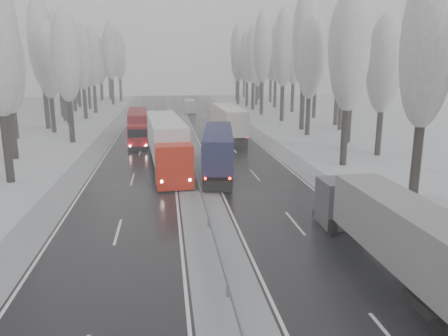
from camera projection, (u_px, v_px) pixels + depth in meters
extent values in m
cube|color=black|center=(243.00, 161.00, 43.80)|extent=(7.50, 200.00, 0.03)
cube|color=black|center=(137.00, 164.00, 42.44)|extent=(7.50, 200.00, 0.03)
cube|color=#999CA1|center=(191.00, 162.00, 43.12)|extent=(3.00, 200.00, 0.04)
cube|color=#999CA1|center=(291.00, 159.00, 44.44)|extent=(2.40, 200.00, 0.04)
cube|color=#999CA1|center=(84.00, 165.00, 41.80)|extent=(2.40, 200.00, 0.04)
cube|color=slate|center=(191.00, 156.00, 42.99)|extent=(0.06, 200.00, 0.32)
cube|color=slate|center=(192.00, 164.00, 41.13)|extent=(0.12, 0.12, 0.60)
cube|color=slate|center=(180.00, 122.00, 72.00)|extent=(0.12, 0.12, 0.60)
cylinder|color=black|center=(416.00, 161.00, 30.60)|extent=(0.68, 0.68, 5.60)
ellipsoid|color=gray|center=(429.00, 43.00, 28.77)|extent=(3.60, 3.60, 11.45)
cylinder|color=black|center=(344.00, 136.00, 41.49)|extent=(0.68, 0.68, 5.62)
ellipsoid|color=gray|center=(350.00, 49.00, 39.66)|extent=(3.60, 3.60, 11.48)
cylinder|color=black|center=(379.00, 132.00, 46.14)|extent=(0.64, 0.64, 4.94)
ellipsoid|color=gray|center=(385.00, 64.00, 44.53)|extent=(3.60, 3.60, 10.09)
cylinder|color=black|center=(344.00, 126.00, 49.81)|extent=(0.66, 0.66, 5.32)
ellipsoid|color=gray|center=(349.00, 57.00, 48.07)|extent=(3.60, 3.60, 10.88)
cylinder|color=black|center=(349.00, 117.00, 53.85)|extent=(0.72, 0.72, 6.31)
ellipsoid|color=gray|center=(354.00, 41.00, 51.79)|extent=(3.60, 3.60, 12.90)
cylinder|color=black|center=(308.00, 115.00, 59.76)|extent=(0.67, 0.67, 5.38)
ellipsoid|color=gray|center=(310.00, 58.00, 58.01)|extent=(3.60, 3.60, 10.98)
cylinder|color=black|center=(340.00, 114.00, 64.52)|extent=(0.62, 0.62, 4.59)
ellipsoid|color=gray|center=(343.00, 69.00, 63.02)|extent=(3.60, 3.60, 9.39)
cylinder|color=black|center=(302.00, 106.00, 64.93)|extent=(0.76, 0.76, 6.95)
ellipsoid|color=gray|center=(305.00, 37.00, 62.66)|extent=(3.60, 3.60, 14.19)
cylinder|color=black|center=(336.00, 104.00, 69.72)|extent=(0.74, 0.74, 6.59)
ellipsoid|color=gray|center=(340.00, 43.00, 67.57)|extent=(3.60, 3.60, 13.46)
cylinder|color=black|center=(282.00, 102.00, 74.84)|extent=(0.72, 0.72, 6.37)
ellipsoid|color=gray|center=(284.00, 48.00, 72.76)|extent=(3.60, 3.60, 13.01)
cylinder|color=black|center=(314.00, 101.00, 79.67)|extent=(0.70, 0.70, 5.97)
ellipsoid|color=gray|center=(317.00, 53.00, 77.72)|extent=(3.60, 3.60, 12.20)
cylinder|color=black|center=(262.00, 97.00, 84.96)|extent=(0.74, 0.74, 6.65)
ellipsoid|color=gray|center=(263.00, 47.00, 82.79)|extent=(3.60, 3.60, 13.59)
cylinder|color=black|center=(292.00, 97.00, 89.83)|extent=(0.71, 0.71, 6.14)
ellipsoid|color=gray|center=(294.00, 53.00, 87.83)|extent=(3.60, 3.60, 12.54)
cylinder|color=black|center=(253.00, 96.00, 94.46)|extent=(0.71, 0.71, 6.05)
ellipsoid|color=gray|center=(253.00, 54.00, 92.49)|extent=(3.60, 3.60, 12.37)
cylinder|color=black|center=(275.00, 94.00, 99.06)|extent=(0.72, 0.72, 6.30)
ellipsoid|color=gray|center=(276.00, 53.00, 97.00)|extent=(3.60, 3.60, 12.87)
cylinder|color=black|center=(247.00, 94.00, 101.74)|extent=(0.70, 0.70, 5.88)
ellipsoid|color=gray|center=(247.00, 57.00, 99.82)|extent=(3.60, 3.60, 12.00)
cylinder|color=black|center=(256.00, 95.00, 106.12)|extent=(0.64, 0.64, 4.86)
ellipsoid|color=gray|center=(257.00, 66.00, 104.53)|extent=(3.60, 3.60, 9.92)
cylinder|color=black|center=(238.00, 92.00, 108.47)|extent=(0.70, 0.70, 5.98)
ellipsoid|color=gray|center=(238.00, 56.00, 106.51)|extent=(3.60, 3.60, 12.21)
cylinder|color=black|center=(270.00, 90.00, 113.49)|extent=(0.71, 0.71, 6.19)
ellipsoid|color=gray|center=(271.00, 55.00, 111.47)|extent=(3.60, 3.60, 12.64)
cylinder|color=black|center=(237.00, 88.00, 118.03)|extent=(0.75, 0.75, 6.86)
ellipsoid|color=gray|center=(237.00, 51.00, 115.79)|extent=(3.60, 3.60, 14.01)
cylinder|color=black|center=(259.00, 90.00, 122.94)|extent=(0.68, 0.68, 5.55)
ellipsoid|color=gray|center=(260.00, 61.00, 121.13)|extent=(3.60, 3.60, 11.33)
cylinder|color=black|center=(237.00, 88.00, 128.53)|extent=(0.71, 0.71, 6.09)
ellipsoid|color=gray|center=(237.00, 57.00, 126.54)|extent=(3.60, 3.60, 12.45)
cylinder|color=black|center=(244.00, 88.00, 132.83)|extent=(0.67, 0.67, 5.49)
ellipsoid|color=gray|center=(244.00, 61.00, 131.04)|extent=(3.60, 3.60, 11.21)
cylinder|color=black|center=(7.00, 147.00, 35.26)|extent=(0.69, 0.69, 5.83)
cylinder|color=black|center=(13.00, 134.00, 44.31)|extent=(0.65, 0.65, 5.03)
ellipsoid|color=gray|center=(5.00, 62.00, 42.67)|extent=(3.60, 3.60, 10.28)
cylinder|color=black|center=(71.00, 120.00, 53.95)|extent=(0.67, 0.67, 5.44)
ellipsoid|color=gray|center=(66.00, 56.00, 52.17)|extent=(3.60, 3.60, 11.11)
cylinder|color=black|center=(14.00, 117.00, 56.75)|extent=(0.69, 0.69, 5.72)
ellipsoid|color=gray|center=(7.00, 52.00, 54.89)|extent=(3.60, 3.60, 11.69)
cylinder|color=black|center=(53.00, 114.00, 62.09)|extent=(0.66, 0.66, 5.23)
ellipsoid|color=gray|center=(48.00, 60.00, 60.38)|extent=(3.60, 3.60, 10.68)
cylinder|color=black|center=(46.00, 107.00, 65.56)|extent=(0.74, 0.74, 6.60)
ellipsoid|color=gray|center=(40.00, 42.00, 63.40)|extent=(3.60, 3.60, 13.49)
cylinder|color=black|center=(68.00, 108.00, 71.40)|extent=(0.65, 0.65, 5.16)
ellipsoid|color=gray|center=(64.00, 62.00, 69.72)|extent=(3.60, 3.60, 10.54)
cylinder|color=black|center=(64.00, 104.00, 75.01)|extent=(0.69, 0.69, 5.79)
ellipsoid|color=gray|center=(60.00, 54.00, 73.12)|extent=(3.60, 3.60, 11.84)
cylinder|color=black|center=(85.00, 103.00, 78.08)|extent=(0.68, 0.68, 5.64)
ellipsoid|color=gray|center=(82.00, 57.00, 76.23)|extent=(3.60, 3.60, 11.53)
cylinder|color=black|center=(62.00, 99.00, 81.21)|extent=(0.73, 0.73, 6.56)
ellipsoid|color=gray|center=(57.00, 47.00, 79.07)|extent=(3.60, 3.60, 13.40)
cylinder|color=black|center=(95.00, 98.00, 87.82)|extent=(0.69, 0.69, 5.79)
ellipsoid|color=gray|center=(92.00, 56.00, 85.93)|extent=(3.60, 3.60, 11.84)
cylinder|color=black|center=(74.00, 95.00, 90.97)|extent=(0.74, 0.74, 6.65)
ellipsoid|color=gray|center=(71.00, 48.00, 88.80)|extent=(3.60, 3.60, 13.58)
cylinder|color=black|center=(89.00, 97.00, 96.58)|extent=(0.65, 0.65, 5.12)
ellipsoid|color=gray|center=(87.00, 63.00, 94.90)|extent=(3.60, 3.60, 10.46)
cylinder|color=black|center=(79.00, 94.00, 99.98)|extent=(0.69, 0.69, 5.84)
ellipsoid|color=gray|center=(76.00, 57.00, 98.08)|extent=(3.60, 3.60, 11.92)
cylinder|color=black|center=(113.00, 91.00, 107.31)|extent=(0.74, 0.74, 6.67)
ellipsoid|color=gray|center=(110.00, 51.00, 105.13)|extent=(3.60, 3.60, 13.63)
cylinder|color=black|center=(77.00, 91.00, 110.03)|extent=(0.72, 0.72, 6.31)
ellipsoid|color=gray|center=(75.00, 54.00, 107.98)|extent=(3.60, 3.60, 12.88)
cylinder|color=black|center=(121.00, 89.00, 116.55)|extent=(0.72, 0.72, 6.29)
ellipsoid|color=gray|center=(119.00, 55.00, 114.50)|extent=(3.60, 3.60, 12.84)
cylinder|color=black|center=(101.00, 91.00, 119.85)|extent=(0.64, 0.64, 4.86)
ellipsoid|color=gray|center=(100.00, 66.00, 118.26)|extent=(3.60, 3.60, 9.92)
cylinder|color=black|center=(110.00, 88.00, 122.42)|extent=(0.74, 0.74, 6.63)
ellipsoid|color=gray|center=(108.00, 53.00, 120.25)|extent=(3.60, 3.60, 13.54)
cylinder|color=black|center=(102.00, 89.00, 126.01)|extent=(0.69, 0.69, 5.79)
ellipsoid|color=gray|center=(100.00, 59.00, 124.13)|extent=(3.60, 3.60, 11.82)
cube|color=#4A4B4F|center=(344.00, 206.00, 24.99)|extent=(2.26, 2.35, 2.71)
cube|color=black|center=(337.00, 190.00, 25.93)|extent=(2.07, 0.09, 0.90)
cube|color=black|center=(335.00, 217.00, 26.41)|extent=(2.25, 0.14, 0.45)
cube|color=slate|center=(413.00, 237.00, 17.99)|extent=(2.30, 11.73, 2.53)
cylinder|color=black|center=(332.00, 228.00, 24.40)|extent=(0.32, 0.94, 0.94)
cylinder|color=black|center=(364.00, 226.00, 24.65)|extent=(0.32, 0.94, 0.94)
cylinder|color=black|center=(440.00, 333.00, 14.83)|extent=(0.32, 0.94, 0.94)
sphere|color=white|center=(321.00, 211.00, 26.25)|extent=(0.20, 0.20, 0.20)
sphere|color=white|center=(349.00, 210.00, 26.47)|extent=(0.20, 0.20, 0.20)
cube|color=navy|center=(219.00, 142.00, 45.51)|extent=(2.65, 2.73, 2.83)
cube|color=black|center=(219.00, 134.00, 46.51)|extent=(2.16, 0.37, 0.94)
cube|color=black|center=(219.00, 150.00, 47.01)|extent=(2.36, 0.44, 0.47)
cube|color=#131536|center=(218.00, 145.00, 38.12)|extent=(3.95, 12.47, 2.64)
cube|color=black|center=(218.00, 187.00, 32.57)|extent=(2.17, 0.39, 0.42)
cube|color=black|center=(218.00, 175.00, 35.24)|extent=(2.72, 5.41, 0.42)
cube|color=black|center=(218.00, 187.00, 33.12)|extent=(2.16, 0.33, 0.57)
cylinder|color=black|center=(209.00, 153.00, 45.02)|extent=(0.45, 1.02, 0.98)
cylinder|color=black|center=(228.00, 153.00, 45.03)|extent=(0.45, 1.02, 0.98)
cylinder|color=black|center=(206.00, 179.00, 34.91)|extent=(0.45, 1.02, 0.98)
cylinder|color=black|center=(230.00, 179.00, 34.93)|extent=(0.45, 1.02, 0.98)
cylinder|color=black|center=(205.00, 183.00, 33.72)|extent=(0.45, 1.02, 0.98)
cylinder|color=black|center=(231.00, 183.00, 33.73)|extent=(0.45, 1.02, 0.98)
sphere|color=#FF0C05|center=(205.00, 177.00, 32.33)|extent=(0.19, 0.19, 0.19)
sphere|color=#FF0C05|center=(230.00, 177.00, 32.34)|extent=(0.19, 0.19, 0.19)
sphere|color=white|center=(210.00, 147.00, 46.95)|extent=(0.21, 0.21, 0.21)
sphere|color=white|center=(227.00, 147.00, 46.96)|extent=(0.21, 0.21, 0.21)
cube|color=beige|center=(220.00, 119.00, 63.53)|extent=(2.63, 2.73, 3.10)
cube|color=black|center=(219.00, 113.00, 64.61)|extent=(2.38, 0.14, 1.03)
cube|color=black|center=(219.00, 127.00, 65.16)|extent=(2.59, 0.20, 0.52)
cube|color=silver|center=(229.00, 118.00, 55.52)|extent=(2.86, 13.47, 2.89)
cube|color=black|center=(239.00, 145.00, 49.52)|extent=(2.38, 0.16, 0.46)
cube|color=black|center=(234.00, 139.00, 52.40)|extent=(2.37, 5.72, 0.46)
cube|color=black|center=(238.00, 146.00, 50.11)|extent=(2.38, 0.10, 0.62)
cylinder|color=black|center=(214.00, 128.00, 62.84)|extent=(0.38, 1.08, 1.07)
cylinder|color=black|center=(228.00, 128.00, 63.16)|extent=(0.38, 1.08, 1.07)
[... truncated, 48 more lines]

